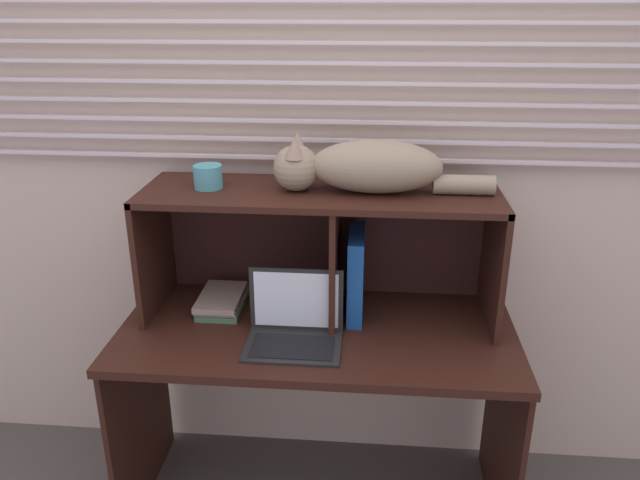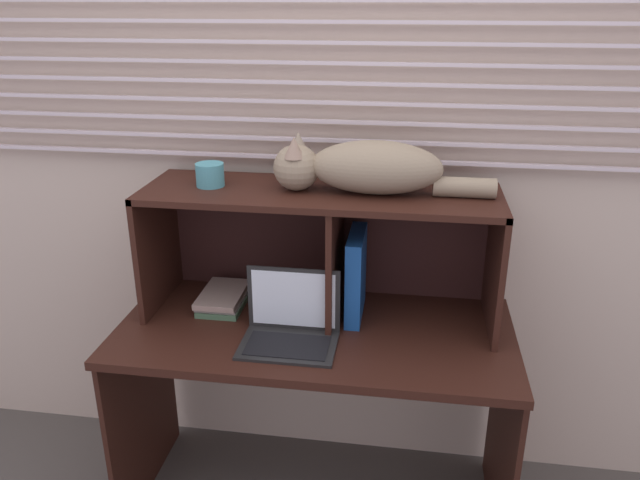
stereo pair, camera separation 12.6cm
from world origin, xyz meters
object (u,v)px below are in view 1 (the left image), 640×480
binder_upright (356,274)px  laptop (294,327)px  book_stack (222,301)px  small_basket (208,177)px  cat (362,167)px

binder_upright → laptop: bearing=-131.9°
binder_upright → book_stack: (-0.48, 0.00, -0.13)m
laptop → small_basket: bearing=145.5°
cat → binder_upright: 0.39m
cat → binder_upright: (-0.01, 0.00, -0.39)m
laptop → small_basket: (-0.31, 0.21, 0.44)m
laptop → book_stack: laptop is taller
book_stack → small_basket: bearing=-179.8°
laptop → binder_upright: bearing=48.1°
cat → laptop: cat is taller
laptop → small_basket: small_basket is taller
cat → book_stack: bearing=180.0°
laptop → binder_upright: 0.31m
cat → small_basket: (-0.52, 0.00, -0.05)m
laptop → binder_upright: size_ratio=1.01×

